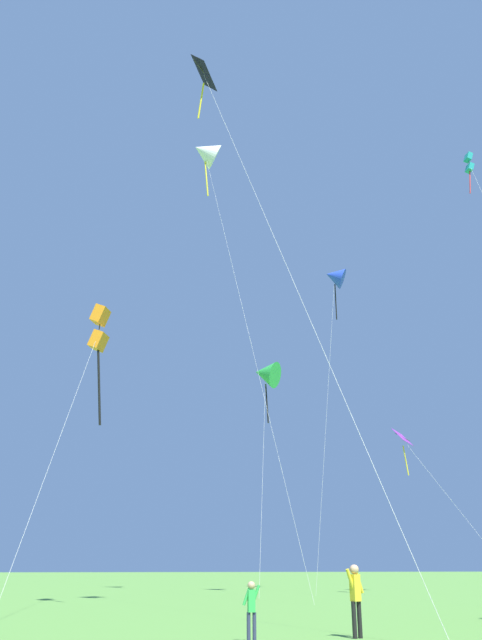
{
  "coord_description": "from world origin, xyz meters",
  "views": [
    {
      "loc": [
        -2.17,
        -2.19,
        1.53
      ],
      "look_at": [
        5.04,
        35.06,
        15.33
      ],
      "focal_mm": 38.09,
      "sensor_mm": 36.0,
      "label": 1
    }
  ],
  "objects_px": {
    "person_child_small": "(251,606)",
    "kite_orange_box": "(99,332)",
    "kite_white_distant": "(205,153)",
    "kite_blue_delta": "(334,277)",
    "kite_purple_streamer": "(405,446)",
    "kite_teal_box": "(471,167)",
    "person_near_tree": "(355,593)",
    "kite_green_small": "(265,374)",
    "kite_black_large": "(208,89)"
  },
  "relations": [
    {
      "from": "person_child_small",
      "to": "kite_orange_box",
      "type": "bearing_deg",
      "value": 105.96
    },
    {
      "from": "kite_white_distant",
      "to": "person_child_small",
      "type": "xyz_separation_m",
      "value": [
        -1.95,
        -24.17,
        -27.55
      ]
    },
    {
      "from": "kite_blue_delta",
      "to": "person_child_small",
      "type": "bearing_deg",
      "value": -113.46
    },
    {
      "from": "kite_blue_delta",
      "to": "kite_purple_streamer",
      "type": "relative_size",
      "value": 2.21
    },
    {
      "from": "kite_teal_box",
      "to": "kite_white_distant",
      "type": "height_order",
      "value": "kite_white_distant"
    },
    {
      "from": "person_near_tree",
      "to": "person_child_small",
      "type": "height_order",
      "value": "person_near_tree"
    },
    {
      "from": "person_child_small",
      "to": "kite_purple_streamer",
      "type": "bearing_deg",
      "value": 58.99
    },
    {
      "from": "kite_purple_streamer",
      "to": "kite_teal_box",
      "type": "bearing_deg",
      "value": -92.24
    },
    {
      "from": "kite_green_small",
      "to": "person_near_tree",
      "type": "xyz_separation_m",
      "value": [
        -4.03,
        -26.18,
        -12.54
      ]
    },
    {
      "from": "kite_black_large",
      "to": "person_child_small",
      "type": "height_order",
      "value": "kite_black_large"
    },
    {
      "from": "kite_green_small",
      "to": "person_child_small",
      "type": "height_order",
      "value": "kite_green_small"
    },
    {
      "from": "kite_orange_box",
      "to": "person_child_small",
      "type": "distance_m",
      "value": 18.04
    },
    {
      "from": "kite_white_distant",
      "to": "person_near_tree",
      "type": "relative_size",
      "value": 18.78
    },
    {
      "from": "kite_green_small",
      "to": "kite_black_large",
      "type": "bearing_deg",
      "value": -110.28
    },
    {
      "from": "kite_green_small",
      "to": "person_near_tree",
      "type": "height_order",
      "value": "kite_green_small"
    },
    {
      "from": "person_near_tree",
      "to": "kite_purple_streamer",
      "type": "bearing_deg",
      "value": 62.74
    },
    {
      "from": "kite_green_small",
      "to": "kite_teal_box",
      "type": "bearing_deg",
      "value": -55.26
    },
    {
      "from": "kite_white_distant",
      "to": "kite_orange_box",
      "type": "xyz_separation_m",
      "value": [
        -5.95,
        -10.19,
        -16.87
      ]
    },
    {
      "from": "kite_black_large",
      "to": "person_near_tree",
      "type": "height_order",
      "value": "kite_black_large"
    },
    {
      "from": "kite_white_distant",
      "to": "kite_purple_streamer",
      "type": "bearing_deg",
      "value": 9.52
    },
    {
      "from": "kite_white_distant",
      "to": "kite_orange_box",
      "type": "distance_m",
      "value": 20.58
    },
    {
      "from": "kite_blue_delta",
      "to": "kite_orange_box",
      "type": "relative_size",
      "value": 1.78
    },
    {
      "from": "kite_teal_box",
      "to": "kite_green_small",
      "type": "xyz_separation_m",
      "value": [
        -8.85,
        12.77,
        -8.85
      ]
    },
    {
      "from": "kite_green_small",
      "to": "kite_white_distant",
      "type": "height_order",
      "value": "kite_white_distant"
    },
    {
      "from": "kite_white_distant",
      "to": "kite_teal_box",
      "type": "bearing_deg",
      "value": -37.1
    },
    {
      "from": "kite_black_large",
      "to": "person_child_small",
      "type": "xyz_separation_m",
      "value": [
        0.0,
        -8.89,
        -20.49
      ]
    },
    {
      "from": "kite_teal_box",
      "to": "person_child_small",
      "type": "bearing_deg",
      "value": -137.89
    },
    {
      "from": "kite_teal_box",
      "to": "kite_purple_streamer",
      "type": "bearing_deg",
      "value": 87.76
    },
    {
      "from": "kite_purple_streamer",
      "to": "kite_orange_box",
      "type": "relative_size",
      "value": 0.81
    },
    {
      "from": "kite_orange_box",
      "to": "kite_blue_delta",
      "type": "bearing_deg",
      "value": 41.26
    },
    {
      "from": "kite_green_small",
      "to": "kite_blue_delta",
      "type": "xyz_separation_m",
      "value": [
        5.66,
        1.51,
        8.1
      ]
    },
    {
      "from": "kite_orange_box",
      "to": "person_near_tree",
      "type": "bearing_deg",
      "value": -63.99
    },
    {
      "from": "kite_green_small",
      "to": "kite_blue_delta",
      "type": "distance_m",
      "value": 9.99
    },
    {
      "from": "kite_black_large",
      "to": "kite_white_distant",
      "type": "bearing_deg",
      "value": 82.72
    },
    {
      "from": "kite_teal_box",
      "to": "kite_purple_streamer",
      "type": "distance_m",
      "value": 18.31
    },
    {
      "from": "kite_orange_box",
      "to": "kite_purple_streamer",
      "type": "bearing_deg",
      "value": 32.15
    },
    {
      "from": "kite_teal_box",
      "to": "kite_orange_box",
      "type": "relative_size",
      "value": 1.85
    },
    {
      "from": "person_child_small",
      "to": "kite_black_large",
      "type": "bearing_deg",
      "value": 90.01
    },
    {
      "from": "kite_white_distant",
      "to": "kite_green_small",
      "type": "bearing_deg",
      "value": 28.9
    },
    {
      "from": "kite_black_large",
      "to": "person_near_tree",
      "type": "distance_m",
      "value": 22.08
    },
    {
      "from": "kite_teal_box",
      "to": "kite_white_distant",
      "type": "distance_m",
      "value": 17.94
    },
    {
      "from": "kite_blue_delta",
      "to": "person_child_small",
      "type": "height_order",
      "value": "kite_blue_delta"
    },
    {
      "from": "kite_green_small",
      "to": "kite_blue_delta",
      "type": "relative_size",
      "value": 0.64
    },
    {
      "from": "kite_teal_box",
      "to": "kite_white_distant",
      "type": "xyz_separation_m",
      "value": [
        -13.5,
        10.21,
        5.96
      ]
    },
    {
      "from": "kite_black_large",
      "to": "kite_orange_box",
      "type": "bearing_deg",
      "value": 128.12
    },
    {
      "from": "kite_teal_box",
      "to": "kite_black_large",
      "type": "bearing_deg",
      "value": -161.82
    },
    {
      "from": "kite_teal_box",
      "to": "kite_black_large",
      "type": "height_order",
      "value": "kite_teal_box"
    },
    {
      "from": "kite_teal_box",
      "to": "kite_black_large",
      "type": "relative_size",
      "value": 1.01
    },
    {
      "from": "kite_orange_box",
      "to": "kite_black_large",
      "type": "bearing_deg",
      "value": -51.88
    },
    {
      "from": "kite_teal_box",
      "to": "person_child_small",
      "type": "relative_size",
      "value": 19.08
    }
  ]
}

